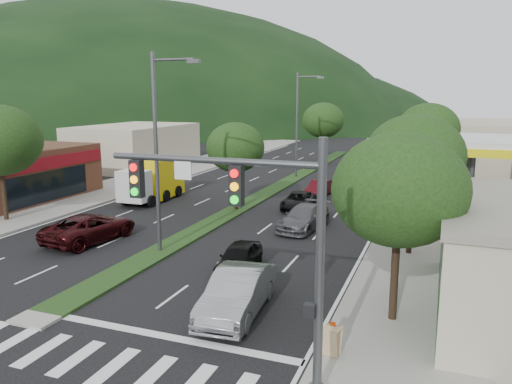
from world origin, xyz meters
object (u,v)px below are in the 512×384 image
at_px(car_queue_a, 239,258).
at_px(car_queue_b, 304,217).
at_px(traffic_signal, 261,227).
at_px(car_queue_d, 299,201).
at_px(a_frame_sign, 331,339).
at_px(tree_r_a, 399,190).
at_px(box_truck, 154,181).
at_px(streetlight_mid, 299,120).
at_px(tree_r_e, 432,126).
at_px(tree_r_c, 422,146).
at_px(motorhome, 378,159).
at_px(tree_med_far, 323,120).
at_px(suv_maroon, 90,228).
at_px(tree_r_b, 414,156).
at_px(sedan_silver, 237,293).
at_px(tree_med_near, 235,147).
at_px(car_queue_c, 319,188).
at_px(tree_r_d, 428,129).
at_px(streetlight_near, 159,144).

height_order(car_queue_a, car_queue_b, car_queue_b).
xyz_separation_m(traffic_signal, car_queue_a, (-4.14, 8.40, -3.99)).
relative_size(car_queue_d, a_frame_sign, 3.54).
distance_m(tree_r_a, box_truck, 24.79).
bearing_deg(streetlight_mid, tree_r_e, 30.69).
bearing_deg(tree_r_c, motorhome, 106.44).
bearing_deg(car_queue_b, a_frame_sign, -63.89).
relative_size(traffic_signal, a_frame_sign, 5.82).
xyz_separation_m(tree_med_far, suv_maroon, (-4.68, -35.59, -4.24)).
bearing_deg(traffic_signal, tree_r_e, 85.91).
height_order(traffic_signal, tree_r_b, tree_r_b).
distance_m(tree_med_far, sedan_silver, 42.03).
height_order(tree_med_near, car_queue_a, tree_med_near).
height_order(streetlight_mid, sedan_silver, streetlight_mid).
distance_m(tree_r_b, car_queue_a, 9.81).
xyz_separation_m(tree_r_c, box_truck, (-19.28, -0.79, -3.26)).
height_order(tree_r_a, car_queue_a, tree_r_a).
bearing_deg(tree_r_b, tree_med_far, 110.56).
relative_size(tree_r_c, suv_maroon, 1.17).
xyz_separation_m(traffic_signal, tree_med_near, (-9.03, 19.54, -0.22)).
distance_m(car_queue_c, motorhome, 10.96).
relative_size(suv_maroon, car_queue_c, 1.45).
xyz_separation_m(tree_med_far, sedan_silver, (6.55, -41.31, -4.18)).
distance_m(tree_r_d, tree_r_e, 10.00).
distance_m(tree_r_d, a_frame_sign, 29.68).
bearing_deg(tree_r_a, tree_med_far, 106.70).
xyz_separation_m(suv_maroon, car_queue_d, (8.63, 11.62, -0.17)).
distance_m(box_truck, a_frame_sign, 25.68).
distance_m(traffic_signal, tree_med_near, 21.53).
relative_size(sedan_silver, car_queue_d, 1.18).
height_order(streetlight_mid, a_frame_sign, streetlight_mid).
relative_size(tree_med_near, a_frame_sign, 5.00).
bearing_deg(car_queue_d, motorhome, 73.58).
distance_m(box_truck, motorhome, 21.92).
bearing_deg(car_queue_c, sedan_silver, -80.24).
xyz_separation_m(suv_maroon, a_frame_sign, (15.18, -7.71, -0.08)).
bearing_deg(car_queue_b, traffic_signal, -71.04).
bearing_deg(car_queue_c, tree_r_e, 66.36).
xyz_separation_m(sedan_silver, car_queue_c, (-2.33, 22.34, -0.20)).
distance_m(streetlight_near, motorhome, 28.62).
relative_size(car_queue_b, box_truck, 0.76).
bearing_deg(car_queue_d, suv_maroon, -130.25).
height_order(tree_med_near, box_truck, tree_med_near).
bearing_deg(suv_maroon, streetlight_mid, -93.70).
xyz_separation_m(box_truck, motorhome, (14.73, 16.23, 0.37)).
distance_m(streetlight_mid, car_queue_a, 27.01).
bearing_deg(tree_med_near, a_frame_sign, -58.74).
height_order(traffic_signal, tree_r_c, traffic_signal).
bearing_deg(tree_r_c, car_queue_a, -118.43).
height_order(tree_r_b, tree_r_e, tree_r_b).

